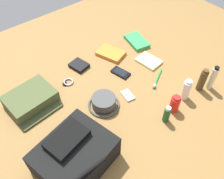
{
  "coord_description": "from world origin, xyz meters",
  "views": [
    {
      "loc": [
        0.57,
        0.7,
        1.07
      ],
      "look_at": [
        0.0,
        0.0,
        0.04
      ],
      "focal_mm": 38.47,
      "sensor_mm": 36.0,
      "label": 1
    }
  ],
  "objects_px": {
    "toothpaste_tube": "(186,90)",
    "sunscreen_spray": "(175,104)",
    "toiletry_pouch": "(31,100)",
    "toothbrush": "(157,80)",
    "lotion_bottle": "(212,78)",
    "bucket_hat": "(104,102)",
    "travel_guidebook": "(111,53)",
    "wristwatch": "(68,82)",
    "notepad": "(149,61)",
    "cell_phone": "(121,73)",
    "paperback_novel": "(137,41)",
    "cologne_bottle": "(202,80)",
    "shampoo_bottle": "(167,114)",
    "media_player": "(128,95)",
    "wallet": "(79,65)",
    "backpack": "(75,155)"
  },
  "relations": [
    {
      "from": "toothbrush",
      "to": "wallet",
      "type": "bearing_deg",
      "value": -53.08
    },
    {
      "from": "shampoo_bottle",
      "to": "media_player",
      "type": "distance_m",
      "value": 0.26
    },
    {
      "from": "lotion_bottle",
      "to": "wallet",
      "type": "bearing_deg",
      "value": -51.71
    },
    {
      "from": "toiletry_pouch",
      "to": "toothbrush",
      "type": "relative_size",
      "value": 1.73
    },
    {
      "from": "sunscreen_spray",
      "to": "wallet",
      "type": "xyz_separation_m",
      "value": [
        0.21,
        -0.61,
        -0.04
      ]
    },
    {
      "from": "bucket_hat",
      "to": "wristwatch",
      "type": "xyz_separation_m",
      "value": [
        0.06,
        -0.27,
        -0.02
      ]
    },
    {
      "from": "bucket_hat",
      "to": "media_player",
      "type": "distance_m",
      "value": 0.16
    },
    {
      "from": "toothpaste_tube",
      "to": "wristwatch",
      "type": "relative_size",
      "value": 1.92
    },
    {
      "from": "notepad",
      "to": "bucket_hat",
      "type": "bearing_deg",
      "value": 5.4
    },
    {
      "from": "cologne_bottle",
      "to": "notepad",
      "type": "relative_size",
      "value": 1.02
    },
    {
      "from": "toothbrush",
      "to": "lotion_bottle",
      "type": "bearing_deg",
      "value": 130.55
    },
    {
      "from": "cologne_bottle",
      "to": "paperback_novel",
      "type": "xyz_separation_m",
      "value": [
        -0.01,
        -0.56,
        -0.06
      ]
    },
    {
      "from": "cell_phone",
      "to": "toothbrush",
      "type": "xyz_separation_m",
      "value": [
        -0.13,
        0.19,
        0.0
      ]
    },
    {
      "from": "toothbrush",
      "to": "notepad",
      "type": "bearing_deg",
      "value": -117.66
    },
    {
      "from": "lotion_bottle",
      "to": "backpack",
      "type": "bearing_deg",
      "value": -6.58
    },
    {
      "from": "toiletry_pouch",
      "to": "media_player",
      "type": "xyz_separation_m",
      "value": [
        -0.46,
        0.29,
        -0.03
      ]
    },
    {
      "from": "wristwatch",
      "to": "bucket_hat",
      "type": "bearing_deg",
      "value": 103.0
    },
    {
      "from": "cologne_bottle",
      "to": "toiletry_pouch",
      "type": "bearing_deg",
      "value": -32.33
    },
    {
      "from": "bucket_hat",
      "to": "paperback_novel",
      "type": "relative_size",
      "value": 0.87
    },
    {
      "from": "sunscreen_spray",
      "to": "shampoo_bottle",
      "type": "xyz_separation_m",
      "value": [
        0.09,
        0.02,
        0.0
      ]
    },
    {
      "from": "bucket_hat",
      "to": "cologne_bottle",
      "type": "relative_size",
      "value": 1.17
    },
    {
      "from": "bucket_hat",
      "to": "travel_guidebook",
      "type": "distance_m",
      "value": 0.44
    },
    {
      "from": "lotion_bottle",
      "to": "wristwatch",
      "type": "height_order",
      "value": "lotion_bottle"
    },
    {
      "from": "lotion_bottle",
      "to": "media_player",
      "type": "distance_m",
      "value": 0.5
    },
    {
      "from": "paperback_novel",
      "to": "notepad",
      "type": "height_order",
      "value": "paperback_novel"
    },
    {
      "from": "bucket_hat",
      "to": "sunscreen_spray",
      "type": "distance_m",
      "value": 0.38
    },
    {
      "from": "shampoo_bottle",
      "to": "travel_guidebook",
      "type": "distance_m",
      "value": 0.61
    },
    {
      "from": "lotion_bottle",
      "to": "toothpaste_tube",
      "type": "relative_size",
      "value": 1.21
    },
    {
      "from": "cell_phone",
      "to": "sunscreen_spray",
      "type": "bearing_deg",
      "value": 95.96
    },
    {
      "from": "backpack",
      "to": "media_player",
      "type": "relative_size",
      "value": 4.11
    },
    {
      "from": "lotion_bottle",
      "to": "sunscreen_spray",
      "type": "bearing_deg",
      "value": -4.19
    },
    {
      "from": "cell_phone",
      "to": "toothbrush",
      "type": "relative_size",
      "value": 0.82
    },
    {
      "from": "cologne_bottle",
      "to": "backpack",
      "type": "bearing_deg",
      "value": -5.08
    },
    {
      "from": "bucket_hat",
      "to": "toothbrush",
      "type": "bearing_deg",
      "value": 172.14
    },
    {
      "from": "wristwatch",
      "to": "wallet",
      "type": "height_order",
      "value": "wallet"
    },
    {
      "from": "backpack",
      "to": "lotion_bottle",
      "type": "height_order",
      "value": "backpack"
    },
    {
      "from": "shampoo_bottle",
      "to": "media_player",
      "type": "bearing_deg",
      "value": -80.43
    },
    {
      "from": "backpack",
      "to": "toothpaste_tube",
      "type": "distance_m",
      "value": 0.7
    },
    {
      "from": "bucket_hat",
      "to": "cell_phone",
      "type": "xyz_separation_m",
      "value": [
        -0.24,
        -0.14,
        -0.02
      ]
    },
    {
      "from": "sunscreen_spray",
      "to": "paperback_novel",
      "type": "distance_m",
      "value": 0.62
    },
    {
      "from": "sunscreen_spray",
      "to": "media_player",
      "type": "relative_size",
      "value": 1.19
    },
    {
      "from": "cologne_bottle",
      "to": "wristwatch",
      "type": "relative_size",
      "value": 2.16
    },
    {
      "from": "toiletry_pouch",
      "to": "wallet",
      "type": "distance_m",
      "value": 0.38
    },
    {
      "from": "sunscreen_spray",
      "to": "toothbrush",
      "type": "relative_size",
      "value": 0.69
    },
    {
      "from": "toiletry_pouch",
      "to": "media_player",
      "type": "distance_m",
      "value": 0.54
    },
    {
      "from": "lotion_bottle",
      "to": "notepad",
      "type": "distance_m",
      "value": 0.41
    },
    {
      "from": "backpack",
      "to": "shampoo_bottle",
      "type": "bearing_deg",
      "value": 168.62
    },
    {
      "from": "toothpaste_tube",
      "to": "sunscreen_spray",
      "type": "height_order",
      "value": "toothpaste_tube"
    },
    {
      "from": "lotion_bottle",
      "to": "cell_phone",
      "type": "distance_m",
      "value": 0.54
    },
    {
      "from": "media_player",
      "to": "wallet",
      "type": "xyz_separation_m",
      "value": [
        0.08,
        -0.38,
        0.01
      ]
    }
  ]
}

